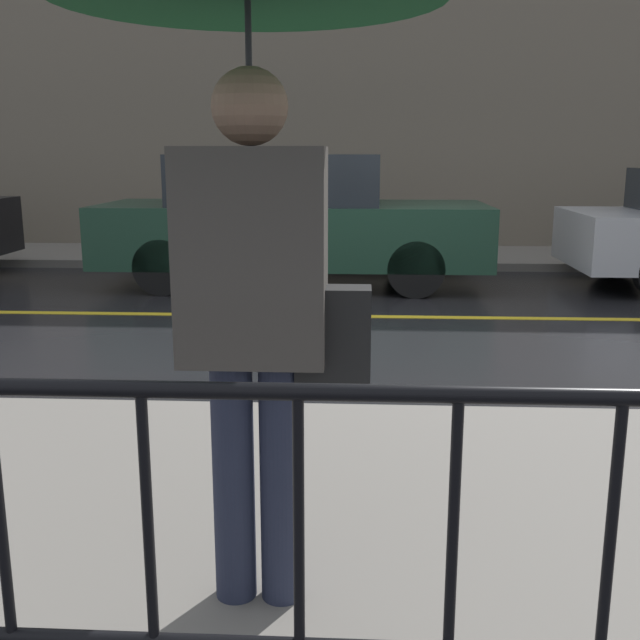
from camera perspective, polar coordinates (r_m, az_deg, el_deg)
ground_plane at (r=7.52m, az=3.33°, el=0.26°), size 80.00×80.00×0.00m
sidewalk_near at (r=3.16m, az=3.55°, el=-16.90°), size 28.00×3.19×0.11m
sidewalk_far at (r=11.47m, az=3.29°, el=4.84°), size 28.00×2.01×0.11m
lane_marking at (r=7.52m, az=3.33°, el=0.29°), size 25.20×0.12×0.01m
building_storefront at (r=12.60m, az=3.46°, el=19.32°), size 28.00×0.30×6.15m
railing_foreground at (r=1.64m, az=4.19°, el=-18.43°), size 12.00×0.04×1.06m
pedestrian at (r=2.35m, az=-5.34°, el=19.39°), size 1.18×1.18×2.20m
car_dark_green at (r=9.26m, az=-2.35°, el=7.62°), size 4.69×1.75×1.59m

